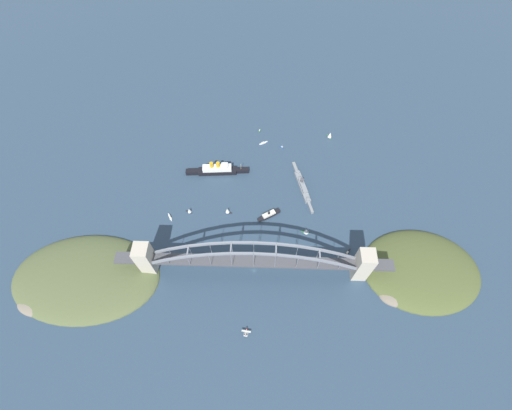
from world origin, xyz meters
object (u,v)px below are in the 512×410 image
at_px(small_boat_4, 260,131).
at_px(small_boat_8, 347,252).
at_px(ocean_liner, 217,170).
at_px(small_boat_9, 282,147).
at_px(harbor_ferry_steamer, 269,215).
at_px(small_boat_3, 189,211).
at_px(small_boat_1, 170,217).
at_px(small_boat_0, 276,248).
at_px(seaplane_taxiing_near_bridge, 246,332).
at_px(small_boat_7, 227,211).
at_px(small_boat_6, 330,135).
at_px(small_boat_2, 263,143).
at_px(small_boat_5, 306,231).
at_px(naval_cruiser, 302,186).
at_px(harbor_arch_bridge, 254,261).

bearing_deg(small_boat_4, small_boat_8, -60.77).
xyz_separation_m(ocean_liner, small_boat_9, (83.72, 45.55, -5.03)).
height_order(harbor_ferry_steamer, small_boat_3, harbor_ferry_steamer).
relative_size(small_boat_1, small_boat_3, 1.32).
bearing_deg(small_boat_0, small_boat_9, 87.12).
distance_m(seaplane_taxiing_near_bridge, small_boat_7, 141.04).
bearing_deg(small_boat_8, harbor_ferry_steamer, 152.81).
height_order(small_boat_1, small_boat_3, small_boat_3).
bearing_deg(small_boat_0, small_boat_6, 66.63).
distance_m(seaplane_taxiing_near_bridge, small_boat_8, 141.36).
height_order(small_boat_2, small_boat_9, small_boat_9).
distance_m(seaplane_taxiing_near_bridge, small_boat_1, 161.18).
distance_m(small_boat_2, small_boat_4, 23.56).
bearing_deg(small_boat_7, small_boat_5, -15.08).
relative_size(seaplane_taxiing_near_bridge, small_boat_5, 0.96).
distance_m(small_boat_1, small_boat_5, 161.79).
distance_m(small_boat_2, small_boat_3, 142.42).
relative_size(naval_cruiser, harbor_ferry_steamer, 2.80).
xyz_separation_m(harbor_arch_bridge, small_boat_3, (-79.56, 71.64, -22.35)).
bearing_deg(harbor_ferry_steamer, small_boat_1, -177.18).
bearing_deg(small_boat_4, seaplane_taxiing_near_bridge, -91.40).
bearing_deg(small_boat_2, small_boat_6, 8.32).
height_order(naval_cruiser, small_boat_8, naval_cruiser).
xyz_separation_m(small_boat_3, small_boat_5, (138.49, -23.78, 0.34)).
relative_size(naval_cruiser, small_boat_3, 9.59).
bearing_deg(small_boat_5, small_boat_0, -149.36).
distance_m(harbor_arch_bridge, small_boat_5, 79.04).
distance_m(seaplane_taxiing_near_bridge, small_boat_0, 97.47).
height_order(naval_cruiser, small_boat_9, naval_cruiser).
height_order(small_boat_4, small_boat_6, small_boat_6).
distance_m(harbor_ferry_steamer, small_boat_5, 48.33).
bearing_deg(small_boat_2, ocean_liner, -137.98).
bearing_deg(small_boat_7, small_boat_3, -178.46).
distance_m(small_boat_0, small_boat_7, 74.10).
bearing_deg(small_boat_0, small_boat_5, 30.64).
height_order(small_boat_0, small_boat_3, small_boat_3).
bearing_deg(small_boat_2, small_boat_9, -15.19).
bearing_deg(harbor_ferry_steamer, small_boat_0, -78.15).
xyz_separation_m(small_boat_2, small_boat_9, (25.49, -6.92, 0.10)).
bearing_deg(small_boat_4, small_boat_9, -44.10).
height_order(ocean_liner, small_boat_8, ocean_liner).
bearing_deg(small_boat_0, naval_cruiser, 69.05).
height_order(ocean_liner, small_boat_4, ocean_liner).
bearing_deg(naval_cruiser, small_boat_1, -162.95).
height_order(ocean_liner, small_boat_3, ocean_liner).
height_order(ocean_liner, small_boat_7, ocean_liner).
relative_size(harbor_arch_bridge, small_boat_9, 47.19).
height_order(small_boat_1, small_boat_6, small_boat_6).
height_order(harbor_ferry_steamer, small_boat_0, harbor_ferry_steamer).
bearing_deg(small_boat_5, small_boat_7, 164.92).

